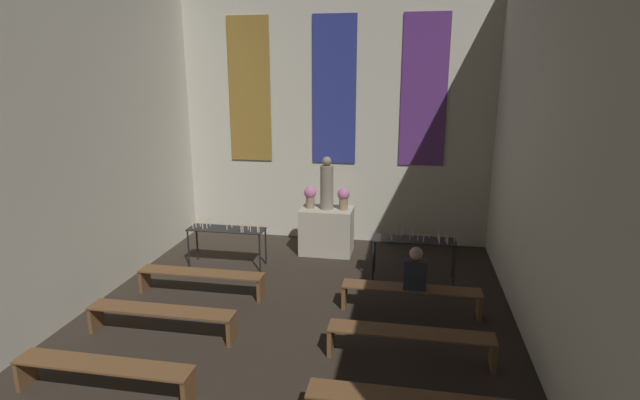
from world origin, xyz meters
name	(u,v)px	position (x,y,z in m)	size (l,w,h in m)	color
wall_back	(335,115)	(0.00, 9.75, 2.89)	(7.17, 0.16, 5.73)	beige
wall_left	(39,141)	(-3.53, 4.85, 2.86)	(0.12, 9.93, 5.73)	beige
wall_right	(566,156)	(3.53, 4.85, 2.86)	(0.12, 9.93, 5.73)	beige
altar	(327,231)	(0.00, 8.72, 0.50)	(1.11, 0.73, 0.99)	#BCB29E
statue	(327,185)	(0.00, 8.72, 1.51)	(0.28, 0.28, 1.13)	gray
flower_vase_left	(310,196)	(-0.36, 8.72, 1.26)	(0.26, 0.26, 0.47)	#937A5B
flower_vase_right	(344,197)	(0.36, 8.72, 1.26)	(0.26, 0.26, 0.47)	#937A5B
candle_rack_left	(227,233)	(-1.85, 7.61, 0.70)	(1.55, 0.47, 0.99)	black
candle_rack_right	(414,244)	(1.86, 7.62, 0.70)	(1.55, 0.47, 0.99)	black
pew_second_left	(104,371)	(-1.82, 3.33, 0.32)	(2.24, 0.36, 0.43)	brown
pew_third_left	(162,316)	(-1.82, 4.78, 0.32)	(2.24, 0.36, 0.43)	brown
pew_third_right	(410,338)	(1.82, 4.78, 0.32)	(2.24, 0.36, 0.43)	brown
pew_back_left	(201,277)	(-1.82, 6.23, 0.32)	(2.24, 0.36, 0.43)	brown
pew_back_right	(411,293)	(1.82, 6.23, 0.32)	(2.24, 0.36, 0.43)	brown
person_seated	(415,270)	(1.87, 6.23, 0.73)	(0.36, 0.24, 0.70)	#282D38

